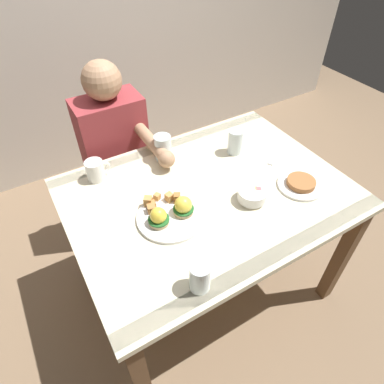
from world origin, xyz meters
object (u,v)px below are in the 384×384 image
at_px(fruit_bowl, 252,195).
at_px(diner_person, 118,152).
at_px(eggs_benedict_plate, 170,213).
at_px(water_glass_far, 163,149).
at_px(water_glass_near, 200,278).
at_px(coffee_mug, 96,170).
at_px(dining_table, 208,209).
at_px(fork, 274,157).
at_px(side_plate, 301,184).
at_px(water_glass_extra, 235,143).

xyz_separation_m(fruit_bowl, diner_person, (-0.33, 0.74, -0.12)).
xyz_separation_m(eggs_benedict_plate, water_glass_far, (0.16, 0.36, 0.03)).
height_order(eggs_benedict_plate, water_glass_near, water_glass_near).
bearing_deg(coffee_mug, dining_table, -40.59).
distance_m(fruit_bowl, fork, 0.34).
height_order(eggs_benedict_plate, side_plate, eggs_benedict_plate).
bearing_deg(fruit_bowl, fork, 32.46).
height_order(eggs_benedict_plate, water_glass_far, water_glass_far).
height_order(dining_table, water_glass_extra, water_glass_extra).
distance_m(eggs_benedict_plate, fork, 0.63).
bearing_deg(eggs_benedict_plate, fruit_bowl, -14.61).
relative_size(fruit_bowl, water_glass_near, 1.05).
relative_size(fork, water_glass_extra, 1.16).
distance_m(fruit_bowl, diner_person, 0.81).
distance_m(coffee_mug, side_plate, 0.91).
bearing_deg(side_plate, fork, 79.04).
height_order(water_glass_near, water_glass_extra, water_glass_extra).
distance_m(water_glass_far, diner_person, 0.35).
bearing_deg(fruit_bowl, water_glass_far, 112.48).
distance_m(dining_table, fork, 0.42).
bearing_deg(coffee_mug, water_glass_far, -3.30).
relative_size(dining_table, side_plate, 6.00).
distance_m(fruit_bowl, water_glass_extra, 0.35).
relative_size(water_glass_near, water_glass_extra, 0.92).
distance_m(dining_table, fruit_bowl, 0.23).
bearing_deg(dining_table, water_glass_near, -126.82).
relative_size(water_glass_far, diner_person, 0.11).
bearing_deg(fruit_bowl, water_glass_near, -149.67).
xyz_separation_m(fruit_bowl, water_glass_near, (-0.40, -0.23, 0.02)).
height_order(fork, water_glass_extra, water_glass_extra).
bearing_deg(diner_person, water_glass_near, -94.42).
bearing_deg(fork, water_glass_far, 150.13).
bearing_deg(water_glass_far, water_glass_near, -107.46).
bearing_deg(water_glass_near, coffee_mug, 98.96).
height_order(fruit_bowl, fork, fruit_bowl).
bearing_deg(dining_table, eggs_benedict_plate, -167.87).
bearing_deg(fruit_bowl, coffee_mug, 137.55).
bearing_deg(water_glass_far, coffee_mug, 176.70).
bearing_deg(diner_person, eggs_benedict_plate, -91.35).
bearing_deg(water_glass_extra, fork, -43.23).
distance_m(eggs_benedict_plate, side_plate, 0.60).
distance_m(coffee_mug, diner_person, 0.35).
bearing_deg(eggs_benedict_plate, dining_table, 12.13).
bearing_deg(fork, eggs_benedict_plate, -171.70).
height_order(eggs_benedict_plate, fork, eggs_benedict_plate).
xyz_separation_m(dining_table, fork, (0.41, 0.04, 0.11)).
xyz_separation_m(eggs_benedict_plate, coffee_mug, (-0.17, 0.38, 0.02)).
bearing_deg(fork, dining_table, -173.78).
xyz_separation_m(eggs_benedict_plate, side_plate, (0.58, -0.13, -0.01)).
relative_size(side_plate, diner_person, 0.18).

